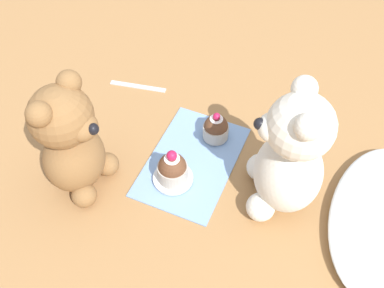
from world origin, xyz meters
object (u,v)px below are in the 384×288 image
teddy_bear_cream (290,157)px  saucer_plate (173,178)px  teddy_bear_tan (71,141)px  teaspoon (138,86)px  cupcake_near_cream_bear (216,128)px  cupcake_near_tan_bear (172,169)px

teddy_bear_cream → saucer_plate: teddy_bear_cream is taller
teddy_bear_cream → saucer_plate: 0.23m
teddy_bear_tan → teaspoon: (-0.27, -0.02, -0.12)m
cupcake_near_cream_bear → teaspoon: size_ratio=0.52×
teddy_bear_cream → saucer_plate: bearing=-94.8°
saucer_plate → teaspoon: size_ratio=0.59×
teddy_bear_cream → cupcake_near_cream_bear: size_ratio=3.89×
teddy_bear_cream → teaspoon: bearing=-130.6°
saucer_plate → teddy_bear_tan: bearing=-67.1°
teddy_bear_tan → cupcake_near_cream_bear: (-0.20, 0.20, -0.09)m
teddy_bear_tan → saucer_plate: teddy_bear_tan is taller
teddy_bear_cream → cupcake_near_tan_bear: teddy_bear_cream is taller
teddy_bear_cream → saucer_plate: size_ratio=3.38×
saucer_plate → teaspoon: bearing=-138.1°
cupcake_near_cream_bear → teddy_bear_tan: bearing=-44.4°
cupcake_near_tan_bear → teddy_bear_tan: bearing=-67.1°
teddy_bear_cream → teddy_bear_tan: teddy_bear_cream is taller
teddy_bear_cream → teddy_bear_tan: (0.12, -0.36, -0.00)m
teddy_bear_tan → cupcake_near_tan_bear: (-0.07, 0.16, -0.08)m
saucer_plate → cupcake_near_tan_bear: size_ratio=1.00×
cupcake_near_tan_bear → teaspoon: cupcake_near_tan_bear is taller
cupcake_near_cream_bear → teaspoon: cupcake_near_cream_bear is taller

